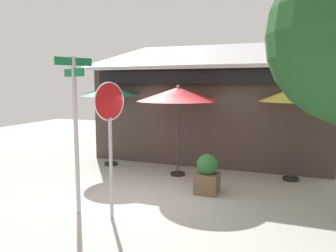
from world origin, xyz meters
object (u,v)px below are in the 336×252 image
at_px(patio_umbrella_forest_green_left, 109,92).
at_px(patio_umbrella_crimson_center, 178,95).
at_px(patio_umbrella_mustard_right, 295,95).
at_px(sidewalk_planter, 207,174).
at_px(stop_sign, 110,125).
at_px(street_sign_post, 75,121).

relative_size(patio_umbrella_forest_green_left, patio_umbrella_crimson_center, 1.02).
distance_m(patio_umbrella_forest_green_left, patio_umbrella_mustard_right, 5.75).
xyz_separation_m(patio_umbrella_crimson_center, sidewalk_planter, (1.23, -1.29, -1.94)).
xyz_separation_m(stop_sign, patio_umbrella_mustard_right, (3.43, 4.15, 0.49)).
bearing_deg(street_sign_post, patio_umbrella_forest_green_left, 111.08).
bearing_deg(stop_sign, patio_umbrella_forest_green_left, 120.75).
height_order(patio_umbrella_crimson_center, patio_umbrella_mustard_right, patio_umbrella_mustard_right).
bearing_deg(sidewalk_planter, patio_umbrella_forest_green_left, 155.98).
bearing_deg(stop_sign, patio_umbrella_mustard_right, 50.43).
xyz_separation_m(patio_umbrella_forest_green_left, sidewalk_planter, (3.76, -1.68, -2.00)).
relative_size(stop_sign, patio_umbrella_forest_green_left, 1.01).
relative_size(patio_umbrella_mustard_right, sidewalk_planter, 2.73).
relative_size(stop_sign, patio_umbrella_crimson_center, 1.02).
xyz_separation_m(stop_sign, patio_umbrella_forest_green_left, (-2.31, 3.89, 0.55)).
bearing_deg(street_sign_post, patio_umbrella_mustard_right, 44.29).
height_order(street_sign_post, patio_umbrella_crimson_center, street_sign_post).
height_order(stop_sign, patio_umbrella_mustard_right, stop_sign).
relative_size(street_sign_post, stop_sign, 1.18).
distance_m(street_sign_post, sidewalk_planter, 3.50).
bearing_deg(patio_umbrella_crimson_center, sidewalk_planter, -46.54).
relative_size(patio_umbrella_crimson_center, sidewalk_planter, 2.71).
relative_size(street_sign_post, patio_umbrella_crimson_center, 1.21).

